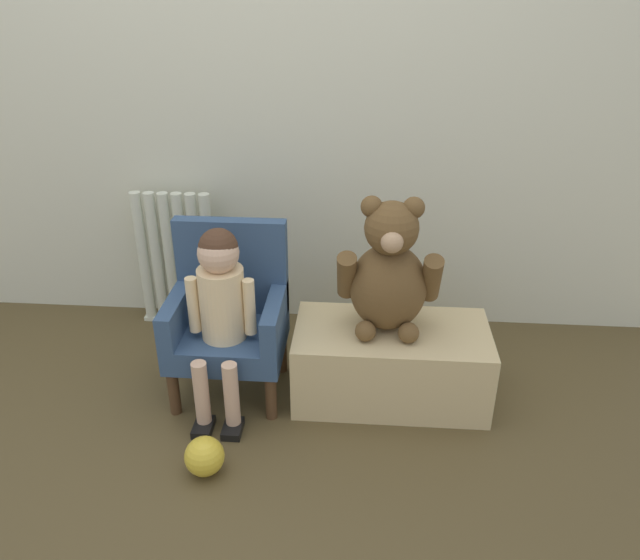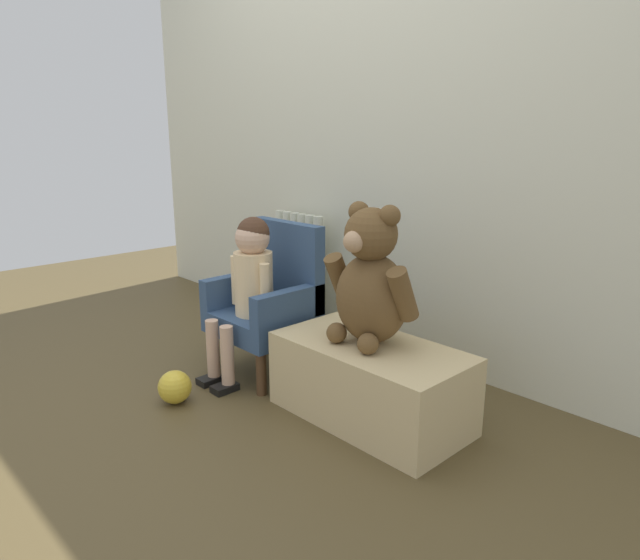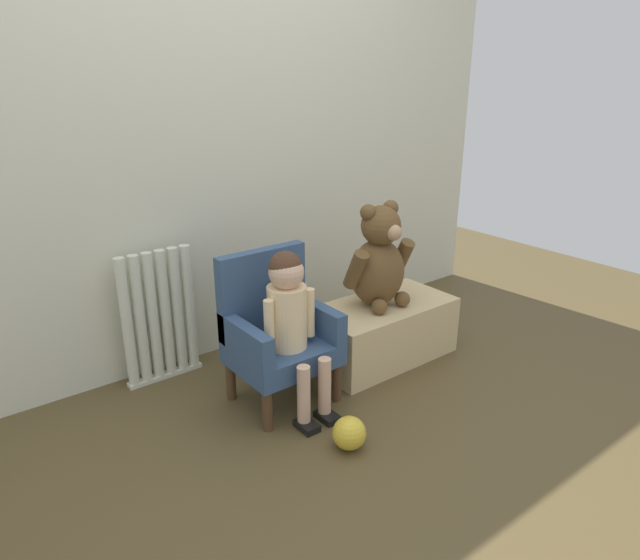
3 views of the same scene
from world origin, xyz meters
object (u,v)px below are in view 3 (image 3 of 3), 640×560
radiator (159,317)px  low_bench (382,331)px  large_teddy_bear (379,261)px  child_armchair (277,331)px  toy_ball (349,433)px  child_figure (290,310)px

radiator → low_bench: (0.98, -0.50, -0.17)m
radiator → large_teddy_bear: 1.09m
radiator → child_armchair: size_ratio=0.95×
radiator → toy_ball: radiator is taller
child_figure → low_bench: child_figure is taller
toy_ball → child_armchair: bearing=90.4°
large_teddy_bear → child_armchair: bearing=179.6°
child_armchair → toy_ball: 0.56m
child_figure → large_teddy_bear: bearing=9.9°
large_teddy_bear → low_bench: bearing=-36.5°
radiator → child_figure: child_figure is taller
child_figure → low_bench: 0.71m
child_figure → toy_ball: 0.56m
child_figure → toy_ball: bearing=-89.5°
low_bench → toy_ball: size_ratio=5.50×
radiator → child_figure: size_ratio=0.90×
large_teddy_bear → child_figure: bearing=-170.1°
radiator → low_bench: bearing=-27.1°
low_bench → radiator: bearing=152.9°
low_bench → toy_ball: bearing=-142.8°
radiator → low_bench: 1.11m
child_figure → toy_ball: size_ratio=5.30×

